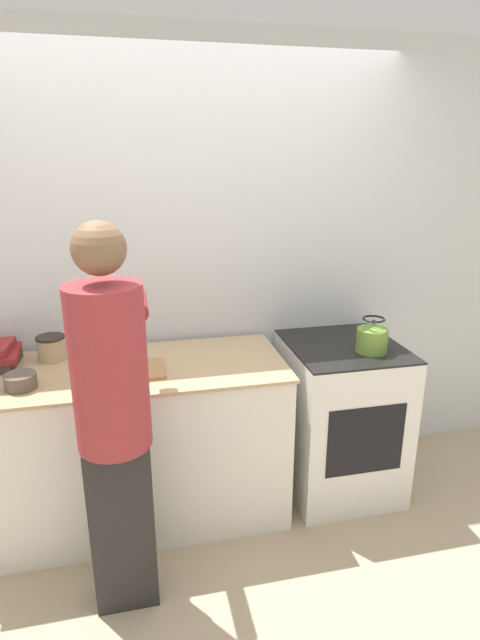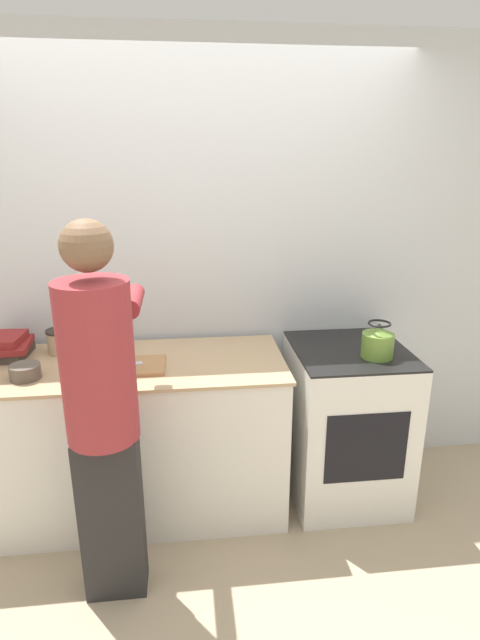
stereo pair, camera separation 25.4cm
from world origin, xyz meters
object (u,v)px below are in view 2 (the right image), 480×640
object	(u,v)px
knife	(120,366)
kettle	(378,342)
cutting_board	(127,366)
canister_jar	(61,341)
person	(102,406)
bowl_prep	(25,372)
oven	(345,422)

from	to	relation	value
knife	kettle	size ratio (longest dim) A/B	1.09
cutting_board	kettle	world-z (taller)	kettle
cutting_board	canister_jar	size ratio (longest dim) A/B	2.59
person	bowl_prep	world-z (taller)	person
oven	person	bearing A→B (deg)	-155.38
person	canister_jar	world-z (taller)	person
person	knife	distance (m)	0.49
knife	canister_jar	size ratio (longest dim) A/B	1.42
cutting_board	person	bearing A→B (deg)	-95.57
oven	kettle	xyz separation A→B (m)	(0.10, -0.13, 0.54)
oven	bowl_prep	world-z (taller)	bowl_prep
bowl_prep	canister_jar	world-z (taller)	canister_jar
person	cutting_board	distance (m)	0.51
knife	bowl_prep	world-z (taller)	bowl_prep
canister_jar	oven	bearing A→B (deg)	-6.79
person	canister_jar	xyz separation A→B (m)	(-0.34, 0.77, 0.02)
cutting_board	canister_jar	distance (m)	0.47
canister_jar	bowl_prep	bearing A→B (deg)	-106.32
kettle	person	bearing A→B (deg)	-161.56
oven	knife	xyz separation A→B (m)	(-1.25, -0.09, 0.46)
kettle	canister_jar	xyz separation A→B (m)	(-1.70, 0.32, -0.04)
oven	person	distance (m)	1.48
person	canister_jar	distance (m)	0.84
kettle	oven	bearing A→B (deg)	128.44
knife	bowl_prep	bearing A→B (deg)	168.38
oven	cutting_board	xyz separation A→B (m)	(-1.22, -0.07, 0.45)
canister_jar	knife	bearing A→B (deg)	-38.75
oven	person	size ratio (longest dim) A/B	0.53
cutting_board	knife	world-z (taller)	knife
oven	kettle	size ratio (longest dim) A/B	4.72
knife	person	bearing A→B (deg)	-110.33
bowl_prep	cutting_board	bearing A→B (deg)	8.57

